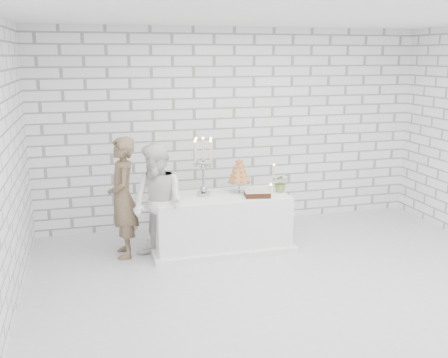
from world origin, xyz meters
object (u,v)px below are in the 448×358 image
Objects in this scene: cake_table at (221,222)px; croquembouche at (239,175)px; groom at (123,198)px; candelabra at (203,167)px; bride at (158,204)px.

croquembouche reaches higher than cake_table.
groom reaches higher than cake_table.
candelabra is at bearing 168.24° from cake_table.
cake_table is at bearing 86.36° from groom.
candelabra is at bearing -175.70° from croquembouche.
bride is at bearing -155.08° from candelabra.
bride is (0.41, -0.33, -0.03)m from groom.
groom is at bearing 176.97° from cake_table.
groom is 1.59m from croquembouche.
candelabra is (-0.22, 0.05, 0.77)m from cake_table.
croquembouche is (1.17, 0.34, 0.23)m from bride.
candelabra reaches higher than croquembouche.
groom is 1.03× the size of bride.
bride is (-0.88, -0.26, 0.39)m from cake_table.
candelabra is at bearing 78.36° from bride.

